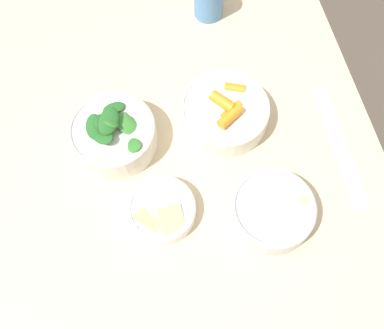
# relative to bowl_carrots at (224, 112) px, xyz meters

# --- Properties ---
(ground_plane) EXTENTS (10.00, 10.00, 0.00)m
(ground_plane) POSITION_rel_bowl_carrots_xyz_m (0.04, -0.10, -0.77)
(ground_plane) COLOR #4C4238
(dining_table) EXTENTS (1.20, 0.82, 0.74)m
(dining_table) POSITION_rel_bowl_carrots_xyz_m (0.04, -0.10, -0.14)
(dining_table) COLOR beige
(dining_table) RESTS_ON ground_plane
(bowl_carrots) EXTENTS (0.19, 0.19, 0.07)m
(bowl_carrots) POSITION_rel_bowl_carrots_xyz_m (0.00, 0.00, 0.00)
(bowl_carrots) COLOR silver
(bowl_carrots) RESTS_ON dining_table
(bowl_greens) EXTENTS (0.18, 0.18, 0.11)m
(bowl_greens) POSITION_rel_bowl_carrots_xyz_m (0.01, -0.24, 0.01)
(bowl_greens) COLOR silver
(bowl_greens) RESTS_ON dining_table
(bowl_beans_hotdog) EXTENTS (0.16, 0.16, 0.06)m
(bowl_beans_hotdog) POSITION_rel_bowl_carrots_xyz_m (0.23, 0.04, -0.00)
(bowl_beans_hotdog) COLOR silver
(bowl_beans_hotdog) RESTS_ON dining_table
(bowl_cookies) EXTENTS (0.13, 0.13, 0.04)m
(bowl_cookies) POSITION_rel_bowl_carrots_xyz_m (0.19, -0.16, -0.01)
(bowl_cookies) COLOR white
(bowl_cookies) RESTS_ON dining_table
(ruler) EXTENTS (0.29, 0.03, 0.00)m
(ruler) POSITION_rel_bowl_carrots_xyz_m (0.10, 0.23, -0.03)
(ruler) COLOR silver
(ruler) RESTS_ON dining_table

